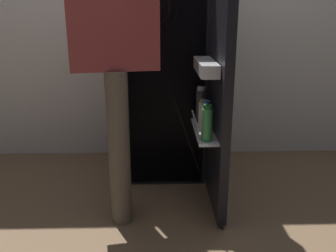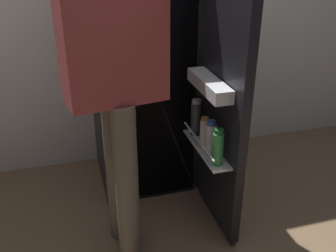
% 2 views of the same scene
% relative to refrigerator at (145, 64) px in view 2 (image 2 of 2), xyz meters
% --- Properties ---
extents(ground_plane, '(5.20, 5.20, 0.00)m').
position_rel_refrigerator_xyz_m(ground_plane, '(-0.03, -0.51, -0.86)').
color(ground_plane, brown).
extents(refrigerator, '(0.67, 1.20, 1.73)m').
position_rel_refrigerator_xyz_m(refrigerator, '(0.00, 0.00, 0.00)').
color(refrigerator, black).
rests_on(refrigerator, ground_plane).
extents(person, '(0.67, 0.74, 1.78)m').
position_rel_refrigerator_xyz_m(person, '(-0.27, -0.63, 0.22)').
color(person, '#665B4C').
rests_on(person, ground_plane).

